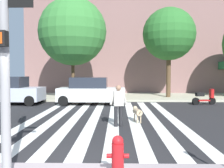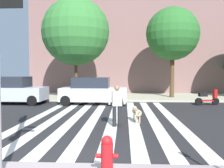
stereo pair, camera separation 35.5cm
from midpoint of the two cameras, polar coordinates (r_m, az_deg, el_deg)
The scene contains 11 objects.
ground_plane at distance 11.87m, azimuth -5.08°, elevation -7.69°, with size 160.00×160.00×0.00m, color #232326.
sidewalk_far at distance 20.99m, azimuth -2.36°, elevation -2.92°, with size 80.00×6.00×0.15m, color #B0AF97.
crosswalk_stripes at distance 11.82m, azimuth -2.69°, elevation -7.70°, with size 6.75×11.89×0.01m.
fire_hydrant at distance 5.06m, azimuth -0.77°, elevation -16.03°, with size 0.44×0.32×0.76m.
parked_car_near_curb at distance 18.07m, azimuth -23.00°, elevation -1.46°, with size 4.39×2.10×1.84m.
parked_car_behind_first at distance 16.61m, azimuth -5.44°, elevation -1.67°, with size 4.39×1.96×1.80m.
parked_scooter at distance 17.38m, azimuth 19.77°, elevation -2.92°, with size 1.63×0.59×1.11m.
street_tree_nearest at distance 19.46m, azimuth -9.52°, elevation 11.71°, with size 5.11×5.11×7.60m.
street_tree_middle at distance 20.57m, azimuth 12.40°, elevation 11.04°, with size 4.16×4.16×7.09m.
pedestrian_dog_walker at distance 9.82m, azimuth 0.44°, elevation -4.40°, with size 0.71×0.30×1.64m.
dog_on_leash at distance 10.79m, azimuth 4.85°, elevation -6.35°, with size 0.38×1.07×0.65m.
Camera 1 is at (1.09, -5.36, 2.15)m, focal length 39.98 mm.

